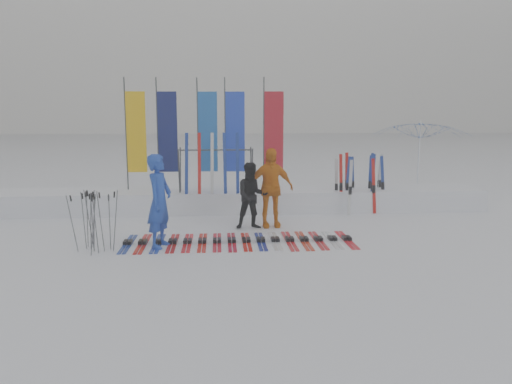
{
  "coord_description": "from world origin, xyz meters",
  "views": [
    {
      "loc": [
        -0.64,
        -9.66,
        2.79
      ],
      "look_at": [
        0.2,
        1.6,
        1.0
      ],
      "focal_mm": 35.0,
      "sensor_mm": 36.0,
      "label": 1
    }
  ],
  "objects": [
    {
      "name": "snow_bank",
      "position": [
        0.0,
        4.6,
        0.3
      ],
      "size": [
        14.0,
        1.6,
        0.6
      ],
      "primitive_type": "cube",
      "color": "white",
      "rests_on": "ground"
    },
    {
      "name": "person_yellow",
      "position": [
        0.61,
        2.39,
        0.98
      ],
      "size": [
        1.19,
        0.6,
        1.95
      ],
      "primitive_type": "imported",
      "rotation": [
        0.0,
        0.0,
        0.11
      ],
      "color": "orange",
      "rests_on": "ground"
    },
    {
      "name": "upright_skis",
      "position": [
        3.46,
        4.35,
        0.79
      ],
      "size": [
        1.51,
        1.19,
        1.66
      ],
      "color": "navy",
      "rests_on": "ground"
    },
    {
      "name": "person_black",
      "position": [
        0.15,
        2.22,
        0.81
      ],
      "size": [
        0.84,
        0.69,
        1.62
      ],
      "primitive_type": "imported",
      "rotation": [
        0.0,
        0.0,
        0.1
      ],
      "color": "black",
      "rests_on": "ground"
    },
    {
      "name": "tent_canopy",
      "position": [
        5.59,
        5.38,
        1.31
      ],
      "size": [
        3.15,
        3.2,
        2.62
      ],
      "primitive_type": "imported",
      "rotation": [
        0.0,
        0.0,
        -0.11
      ],
      "color": "white",
      "rests_on": "ground"
    },
    {
      "name": "ground",
      "position": [
        0.0,
        0.0,
        0.0
      ],
      "size": [
        120.0,
        120.0,
        0.0
      ],
      "primitive_type": "plane",
      "color": "white",
      "rests_on": "ground"
    },
    {
      "name": "pole_cluster",
      "position": [
        -3.2,
        0.47,
        0.61
      ],
      "size": [
        0.96,
        0.8,
        1.25
      ],
      "color": "#595B60",
      "rests_on": "ground"
    },
    {
      "name": "person_blue",
      "position": [
        -1.89,
        0.67,
        0.98
      ],
      "size": [
        0.67,
        0.82,
        1.96
      ],
      "primitive_type": "imported",
      "rotation": [
        0.0,
        0.0,
        1.26
      ],
      "color": "#1E41AF",
      "rests_on": "ground"
    },
    {
      "name": "feather_flags",
      "position": [
        -1.09,
        4.87,
        2.24
      ],
      "size": [
        4.52,
        0.29,
        3.2
      ],
      "color": "#383A3F",
      "rests_on": "ground"
    },
    {
      "name": "ski_row",
      "position": [
        -0.22,
        0.93,
        0.04
      ],
      "size": [
        4.95,
        1.68,
        0.07
      ],
      "color": "navy",
      "rests_on": "ground"
    },
    {
      "name": "ski_rack",
      "position": [
        -0.73,
        4.2,
        1.38
      ],
      "size": [
        2.04,
        0.8,
        1.23
      ],
      "color": "#383A3F",
      "rests_on": "ground"
    }
  ]
}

